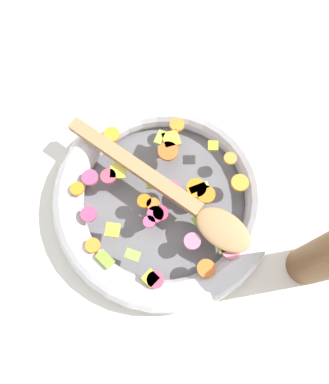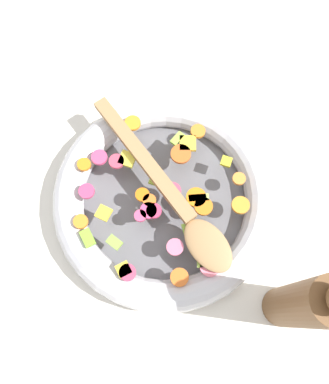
{
  "view_description": "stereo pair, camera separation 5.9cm",
  "coord_description": "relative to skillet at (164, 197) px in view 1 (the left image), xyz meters",
  "views": [
    {
      "loc": [
        -0.12,
        0.15,
        0.61
      ],
      "look_at": [
        0.0,
        0.0,
        0.05
      ],
      "focal_mm": 35.0,
      "sensor_mm": 36.0,
      "label": 1
    },
    {
      "loc": [
        -0.16,
        0.1,
        0.61
      ],
      "look_at": [
        0.0,
        0.0,
        0.05
      ],
      "focal_mm": 35.0,
      "sensor_mm": 36.0,
      "label": 2
    }
  ],
  "objects": [
    {
      "name": "ground_plane",
      "position": [
        0.0,
        0.0,
        -0.02
      ],
      "size": [
        4.0,
        4.0,
        0.0
      ],
      "primitive_type": "plane",
      "color": "silver"
    },
    {
      "name": "skillet",
      "position": [
        0.0,
        0.0,
        0.0
      ],
      "size": [
        0.37,
        0.37,
        0.05
      ],
      "color": "slate",
      "rests_on": "ground_plane"
    },
    {
      "name": "wooden_spoon",
      "position": [
        -0.02,
        -0.0,
        0.04
      ],
      "size": [
        0.34,
        0.06,
        0.01
      ],
      "color": "#A87F51",
      "rests_on": "chopped_vegetables"
    },
    {
      "name": "chopped_vegetables",
      "position": [
        -0.01,
        0.01,
        0.03
      ],
      "size": [
        0.3,
        0.27,
        0.01
      ],
      "color": "orange",
      "rests_on": "skillet"
    }
  ]
}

